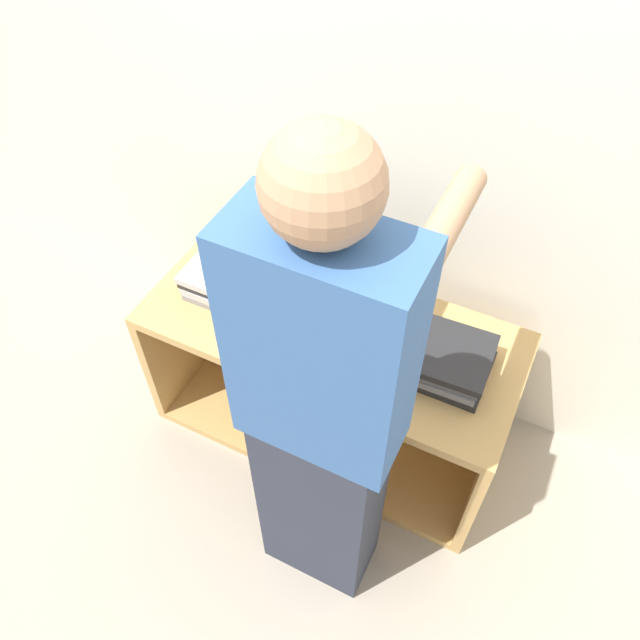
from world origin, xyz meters
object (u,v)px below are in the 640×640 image
person (323,419)px  laptop_stack_right (436,355)px  laptop_stack_left (238,282)px  laptop_open (338,306)px

person → laptop_stack_right: bearing=71.3°
person → laptop_stack_left: bearing=139.8°
laptop_stack_left → laptop_stack_right: size_ratio=1.00×
laptop_open → laptop_stack_left: bearing=-171.7°
laptop_open → laptop_stack_right: laptop_open is taller
laptop_stack_left → person: person is taller
laptop_open → laptop_stack_right: size_ratio=0.94×
laptop_open → person: (0.20, -0.53, 0.19)m
laptop_open → person: 0.59m
laptop_stack_right → person: 0.53m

